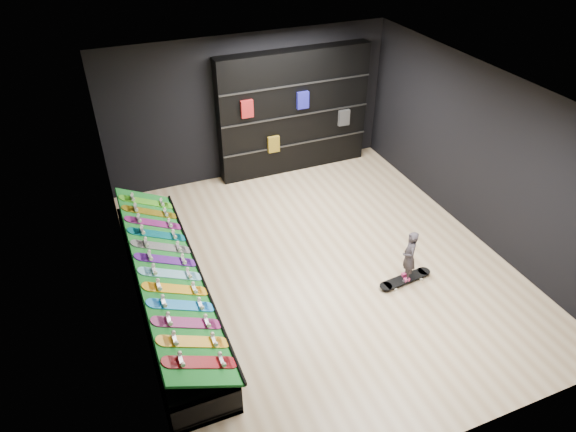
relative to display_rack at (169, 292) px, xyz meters
name	(u,v)px	position (x,y,z in m)	size (l,w,h in m)	color
floor	(320,264)	(2.55, 0.00, -0.25)	(6.00, 7.00, 0.01)	#CBB089
ceiling	(327,96)	(2.55, 0.00, 2.75)	(6.00, 7.00, 0.01)	white
wall_back	(250,107)	(2.55, 3.50, 1.25)	(6.00, 0.02, 3.00)	black
wall_front	(471,355)	(2.55, -3.50, 1.25)	(6.00, 0.02, 3.00)	black
wall_left	(123,233)	(-0.45, 0.00, 1.25)	(0.02, 7.00, 3.00)	black
wall_right	(480,155)	(5.55, 0.00, 1.25)	(0.02, 7.00, 3.00)	black
display_rack	(169,292)	(0.00, 0.00, 0.00)	(0.90, 4.50, 0.50)	black
turf_ramp	(168,268)	(0.05, 0.00, 0.46)	(1.00, 4.50, 0.04)	#0F601B
back_shelving	(294,112)	(3.46, 3.32, 1.06)	(3.28, 0.38, 2.63)	black
floor_skateboard	(405,280)	(3.64, -0.94, -0.21)	(0.98, 0.22, 0.09)	black
child	(408,265)	(3.64, -0.94, 0.11)	(0.20, 0.14, 0.54)	black
display_board_0	(201,362)	(0.06, -1.90, 0.49)	(0.98, 0.22, 0.09)	red
display_board_1	(194,342)	(0.06, -1.55, 0.49)	(0.98, 0.22, 0.09)	orange
display_board_2	(187,323)	(0.06, -1.21, 0.49)	(0.98, 0.22, 0.09)	#E5198C
display_board_3	(181,305)	(0.06, -0.86, 0.49)	(0.98, 0.22, 0.09)	blue
display_board_4	(176,289)	(0.06, -0.52, 0.49)	(0.98, 0.22, 0.09)	yellow
display_board_5	(171,274)	(0.06, -0.17, 0.49)	(0.98, 0.22, 0.09)	#0CB2E5
display_board_6	(166,260)	(0.06, 0.17, 0.49)	(0.98, 0.22, 0.09)	purple
display_board_7	(162,247)	(0.06, 0.52, 0.49)	(0.98, 0.22, 0.09)	black
display_board_8	(158,234)	(0.06, 0.86, 0.49)	(0.98, 0.22, 0.09)	#0C8C99
display_board_9	(154,223)	(0.06, 1.21, 0.49)	(0.98, 0.22, 0.09)	#2626BF
display_board_10	(150,212)	(0.06, 1.55, 0.49)	(0.98, 0.22, 0.09)	yellow
display_board_11	(147,202)	(0.06, 1.90, 0.49)	(0.98, 0.22, 0.09)	green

